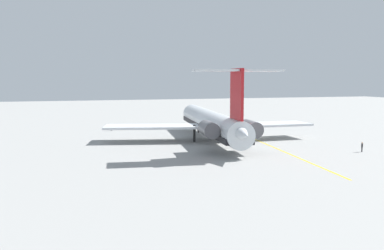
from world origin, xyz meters
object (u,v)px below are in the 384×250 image
(ground_crew_near_nose, at_px, (111,127))
(ground_crew_portside, at_px, (362,146))
(ground_crew_near_tail, at_px, (280,123))
(safety_cone_nose, at_px, (116,128))
(main_jetliner, at_px, (212,122))

(ground_crew_near_nose, xyz_separation_m, ground_crew_portside, (-42.31, -37.97, 0.06))
(ground_crew_portside, bearing_deg, ground_crew_near_tail, -94.65)
(safety_cone_nose, bearing_deg, main_jetliner, -149.10)
(ground_crew_near_nose, distance_m, safety_cone_nose, 3.57)
(ground_crew_near_tail, distance_m, safety_cone_nose, 42.29)
(main_jetliner, height_order, ground_crew_near_tail, main_jetliner)
(ground_crew_portside, bearing_deg, main_jetliner, -39.46)
(main_jetliner, xyz_separation_m, ground_crew_portside, (-18.98, -20.53, -2.76))
(ground_crew_near_tail, bearing_deg, ground_crew_portside, 65.71)
(main_jetliner, xyz_separation_m, ground_crew_near_tail, (19.04, -25.83, -2.81))
(ground_crew_near_nose, xyz_separation_m, safety_cone_nose, (3.07, -1.64, -0.78))
(main_jetliner, distance_m, safety_cone_nose, 30.98)
(ground_crew_portside, distance_m, safety_cone_nose, 58.14)
(main_jetliner, xyz_separation_m, ground_crew_near_nose, (23.33, 17.45, -2.81))
(ground_crew_portside, relative_size, safety_cone_nose, 3.18)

